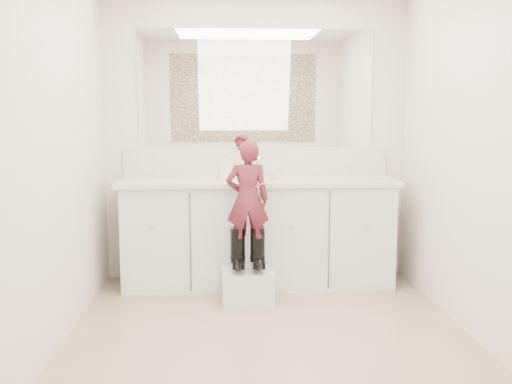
{
  "coord_description": "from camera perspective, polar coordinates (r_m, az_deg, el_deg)",
  "views": [
    {
      "loc": [
        -0.29,
        -3.45,
        1.4
      ],
      "look_at": [
        -0.05,
        0.67,
        0.86
      ],
      "focal_mm": 40.0,
      "sensor_mm": 36.0,
      "label": 1
    }
  ],
  "objects": [
    {
      "name": "toothbrush",
      "position": [
        4.22,
        0.11,
        0.64
      ],
      "size": [
        0.14,
        0.02,
        0.06
      ],
      "primitive_type": "cylinder",
      "rotation": [
        0.0,
        1.22,
        0.02
      ],
      "color": "#EF5D90",
      "rests_on": "toddler"
    },
    {
      "name": "cup",
      "position": [
        4.73,
        2.07,
        1.94
      ],
      "size": [
        0.13,
        0.13,
        0.11
      ],
      "primitive_type": "imported",
      "rotation": [
        0.0,
        0.0,
        -0.19
      ],
      "color": "beige",
      "rests_on": "countertop"
    },
    {
      "name": "vanity_cabinet",
      "position": [
        4.79,
        0.2,
        -4.26
      ],
      "size": [
        2.2,
        0.55,
        0.85
      ],
      "primitive_type": "cube",
      "color": "silver",
      "rests_on": "floor"
    },
    {
      "name": "wall_back",
      "position": [
        4.96,
        0.01,
        5.19
      ],
      "size": [
        2.6,
        0.0,
        2.6
      ],
      "primitive_type": "plane",
      "rotation": [
        1.57,
        0.0,
        0.0
      ],
      "color": "beige",
      "rests_on": "floor"
    },
    {
      "name": "wall_left",
      "position": [
        3.6,
        -19.66,
        3.86
      ],
      "size": [
        0.0,
        3.0,
        3.0
      ],
      "primitive_type": "plane",
      "rotation": [
        1.57,
        0.0,
        1.57
      ],
      "color": "beige",
      "rests_on": "floor"
    },
    {
      "name": "mirror",
      "position": [
        4.95,
        0.02,
        10.28
      ],
      "size": [
        2.0,
        0.02,
        1.0
      ],
      "primitive_type": "cube",
      "color": "white",
      "rests_on": "wall_back"
    },
    {
      "name": "wall_front",
      "position": [
        1.98,
        5.16,
        1.6
      ],
      "size": [
        2.6,
        0.0,
        2.6
      ],
      "primitive_type": "plane",
      "rotation": [
        -1.57,
        0.0,
        0.0
      ],
      "color": "beige",
      "rests_on": "floor"
    },
    {
      "name": "countertop",
      "position": [
        4.7,
        0.22,
        1.02
      ],
      "size": [
        2.28,
        0.58,
        0.04
      ],
      "primitive_type": "cube",
      "color": "beige",
      "rests_on": "vanity_cabinet"
    },
    {
      "name": "backsplash",
      "position": [
        4.96,
        0.02,
        3.05
      ],
      "size": [
        2.28,
        0.03,
        0.25
      ],
      "primitive_type": "cube",
      "color": "beige",
      "rests_on": "countertop"
    },
    {
      "name": "boot_right",
      "position": [
        4.32,
        0.15,
        -5.76
      ],
      "size": [
        0.12,
        0.22,
        0.32
      ],
      "primitive_type": null,
      "rotation": [
        0.0,
        0.0,
        0.02
      ],
      "color": "black",
      "rests_on": "step_stool"
    },
    {
      "name": "step_stool",
      "position": [
        4.4,
        -0.84,
        -9.39
      ],
      "size": [
        0.39,
        0.33,
        0.25
      ],
      "primitive_type": "cube",
      "rotation": [
        0.0,
        0.0,
        0.02
      ],
      "color": "silver",
      "rests_on": "floor"
    },
    {
      "name": "boot_left",
      "position": [
        4.32,
        -1.84,
        -5.78
      ],
      "size": [
        0.12,
        0.22,
        0.32
      ],
      "primitive_type": null,
      "rotation": [
        0.0,
        0.0,
        0.02
      ],
      "color": "black",
      "rests_on": "step_stool"
    },
    {
      "name": "floor",
      "position": [
        3.74,
        1.42,
        -14.53
      ],
      "size": [
        3.0,
        3.0,
        0.0
      ],
      "primitive_type": "plane",
      "color": "#8C7D5C",
      "rests_on": "ground"
    },
    {
      "name": "wall_right",
      "position": [
        3.81,
        21.43,
        3.95
      ],
      "size": [
        0.0,
        3.0,
        3.0
      ],
      "primitive_type": "plane",
      "rotation": [
        1.57,
        0.0,
        -1.57
      ],
      "color": "beige",
      "rests_on": "floor"
    },
    {
      "name": "soap_bottle",
      "position": [
        4.65,
        -3.2,
        2.54
      ],
      "size": [
        0.12,
        0.13,
        0.22
      ],
      "primitive_type": "imported",
      "rotation": [
        0.0,
        0.0,
        0.33
      ],
      "color": "silver",
      "rests_on": "countertop"
    },
    {
      "name": "dot_panel",
      "position": [
        2.0,
        5.28,
        14.58
      ],
      "size": [
        2.0,
        0.01,
        1.2
      ],
      "primitive_type": "cube",
      "color": "#472819",
      "rests_on": "wall_front"
    },
    {
      "name": "toddler",
      "position": [
        4.25,
        -0.85,
        -0.76
      ],
      "size": [
        0.33,
        0.22,
        0.89
      ],
      "primitive_type": "imported",
      "rotation": [
        0.0,
        0.0,
        3.16
      ],
      "color": "#9E303E",
      "rests_on": "step_stool"
    },
    {
      "name": "faucet",
      "position": [
        4.86,
        0.1,
        2.06
      ],
      "size": [
        0.08,
        0.08,
        0.1
      ],
      "primitive_type": "cylinder",
      "color": "silver",
      "rests_on": "countertop"
    }
  ]
}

